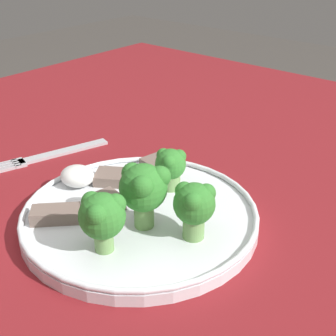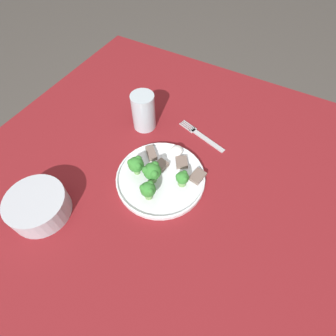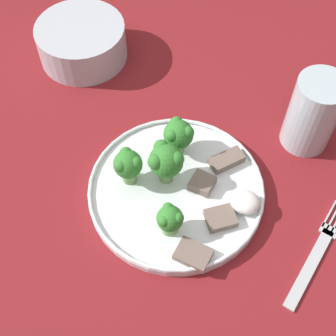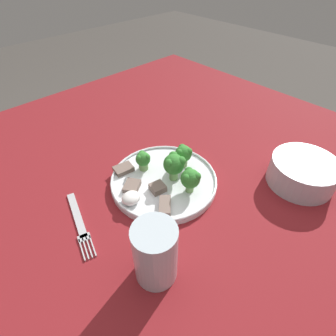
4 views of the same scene
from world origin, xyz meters
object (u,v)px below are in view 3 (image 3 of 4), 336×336
object	(u,v)px
fork	(317,254)
cream_bowl	(82,43)
dinner_plate	(176,190)
drinking_glass	(312,116)

from	to	relation	value
fork	cream_bowl	bearing A→B (deg)	150.10
dinner_plate	fork	size ratio (longest dim) A/B	1.43
dinner_plate	cream_bowl	world-z (taller)	cream_bowl
fork	dinner_plate	bearing A→B (deg)	170.69
dinner_plate	cream_bowl	distance (m)	0.32
dinner_plate	drinking_glass	distance (m)	0.22
dinner_plate	drinking_glass	size ratio (longest dim) A/B	2.04
cream_bowl	dinner_plate	bearing A→B (deg)	-43.03
dinner_plate	cream_bowl	size ratio (longest dim) A/B	1.66
fork	cream_bowl	size ratio (longest dim) A/B	1.16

